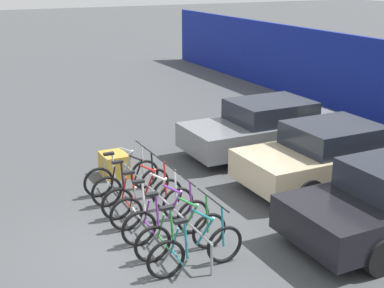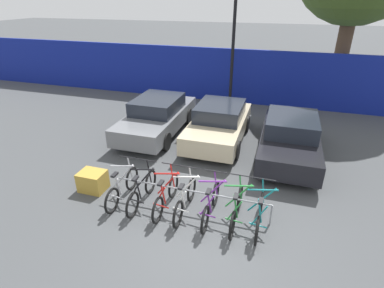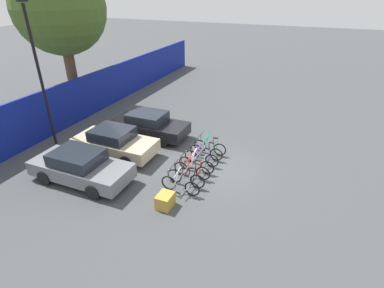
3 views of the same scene
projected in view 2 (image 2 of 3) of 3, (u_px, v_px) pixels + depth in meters
The scene contains 15 objects.
ground_plane at pixel (204, 231), 6.88m from camera, with size 120.00×120.00×0.00m, color #424447.
hoarding_wall at pixel (256, 78), 14.43m from camera, with size 36.00×0.16×2.61m, color navy.
bike_rack at pixel (189, 192), 7.40m from camera, with size 4.07×0.04×0.57m.
bicycle_silver at pixel (122, 187), 7.79m from camera, with size 0.68×1.71×1.05m.
bicycle_black at pixel (142, 191), 7.64m from camera, with size 0.68×1.71×1.05m.
bicycle_red at pixel (166, 196), 7.47m from camera, with size 0.68×1.71×1.05m.
bicycle_white at pixel (185, 199), 7.33m from camera, with size 0.68×1.71×1.05m.
bicycle_purple at pixel (211, 204), 7.16m from camera, with size 0.68×1.71×1.05m.
bicycle_green at pixel (236, 209), 7.00m from camera, with size 0.68×1.71×1.05m.
bicycle_teal at pixel (260, 213), 6.85m from camera, with size 0.68×1.71×1.05m.
car_grey at pixel (157, 116), 11.55m from camera, with size 1.91×4.39×1.40m.
car_beige at pixel (219, 123), 10.90m from camera, with size 1.91×4.09×1.40m.
car_black at pixel (290, 137), 9.81m from camera, with size 1.91×4.27×1.40m.
lamp_post at pixel (235, 20), 12.69m from camera, with size 0.24×0.44×7.11m.
cargo_crate at pixel (93, 181), 8.24m from camera, with size 0.70×0.56×0.55m, color #B28C33.
Camera 2 is at (1.29, -5.12, 4.85)m, focal length 28.00 mm.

